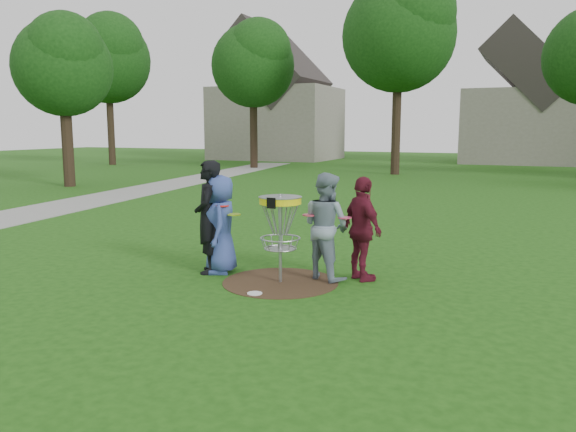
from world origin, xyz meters
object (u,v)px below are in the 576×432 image
at_px(player_blue, 221,224).
at_px(player_black, 208,217).
at_px(player_grey, 326,226).
at_px(player_maroon, 362,229).
at_px(disc_golf_basket, 280,218).

xyz_separation_m(player_blue, player_black, (-0.18, -0.09, 0.12)).
distance_m(player_blue, player_black, 0.23).
bearing_deg(player_black, player_grey, 76.93).
relative_size(player_grey, player_maroon, 1.03).
bearing_deg(disc_golf_basket, player_grey, 42.18).
bearing_deg(disc_golf_basket, player_maroon, 29.22).
bearing_deg(player_maroon, player_grey, 54.02).
distance_m(player_black, player_grey, 1.94).
distance_m(player_black, disc_golf_basket, 1.34).
distance_m(player_grey, disc_golf_basket, 0.78).
relative_size(player_black, player_maroon, 1.13).
relative_size(player_grey, disc_golf_basket, 1.22).
xyz_separation_m(player_blue, disc_golf_basket, (1.16, -0.19, 0.21)).
distance_m(player_black, player_maroon, 2.51).
xyz_separation_m(player_black, player_grey, (1.90, 0.40, -0.08)).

